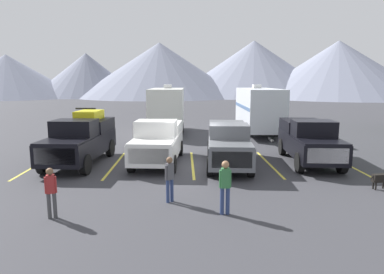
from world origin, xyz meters
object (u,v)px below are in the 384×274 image
pickup_truck_c (228,142)px  pickup_truck_d (309,140)px  pickup_truck_a (81,138)px  camper_trailer_a (167,108)px  person_a (170,176)px  person_c (51,189)px  person_b (225,184)px  dog (384,177)px  pickup_truck_b (158,141)px  camper_trailer_b (259,108)px

pickup_truck_c → pickup_truck_d: size_ratio=1.06×
pickup_truck_a → camper_trailer_a: camper_trailer_a is taller
pickup_truck_a → pickup_truck_c: bearing=-3.5°
person_a → person_c: 3.71m
pickup_truck_c → person_a: (-2.65, -5.24, -0.19)m
person_a → person_b: size_ratio=0.93×
pickup_truck_d → person_b: 8.38m
person_b → person_c: (-5.21, -0.18, -0.08)m
person_a → dog: size_ratio=1.74×
pickup_truck_b → camper_trailer_b: size_ratio=0.66×
pickup_truck_b → person_b: 7.30m
person_b → person_c: bearing=-178.0°
pickup_truck_d → camper_trailer_b: size_ratio=0.68×
pickup_truck_d → pickup_truck_b: bearing=179.1°
pickup_truck_c → camper_trailer_a: (-3.47, 10.30, 0.89)m
pickup_truck_d → person_a: size_ratio=3.60×
pickup_truck_c → dog: 6.77m
camper_trailer_a → person_c: bearing=-98.9°
camper_trailer_a → person_b: bearing=-81.3°
dog → pickup_truck_d: bearing=106.8°
person_b → camper_trailer_b: bearing=74.3°
person_a → person_c: (-3.47, -1.31, -0.01)m
pickup_truck_b → dog: pickup_truck_b is taller
pickup_truck_a → pickup_truck_b: size_ratio=1.04×
pickup_truck_a → camper_trailer_b: bearing=39.7°
camper_trailer_a → person_c: camper_trailer_a is taller
person_a → pickup_truck_a: bearing=129.1°
camper_trailer_a → person_b: 16.90m
pickup_truck_d → person_c: 12.33m
person_c → pickup_truck_c: bearing=47.0°
camper_trailer_b → person_c: bearing=-121.1°
pickup_truck_a → dog: (12.68, -4.46, -0.77)m
pickup_truck_d → dog: (1.32, -4.38, -0.68)m
camper_trailer_b → camper_trailer_a: bearing=172.4°
camper_trailer_b → pickup_truck_a: bearing=-140.3°
pickup_truck_a → camper_trailer_a: size_ratio=0.77×
pickup_truck_a → person_c: size_ratio=3.65×
camper_trailer_b → person_a: (-6.15, -14.61, -1.09)m
pickup_truck_d → camper_trailer_a: camper_trailer_a is taller
camper_trailer_a → pickup_truck_d: bearing=-52.8°
camper_trailer_a → person_b: size_ratio=4.32×
pickup_truck_b → pickup_truck_d: size_ratio=0.97×
pickup_truck_b → person_c: size_ratio=3.52×
camper_trailer_a → person_c: size_ratio=4.72×
pickup_truck_c → camper_trailer_a: camper_trailer_a is taller
pickup_truck_c → person_c: size_ratio=3.87×
camper_trailer_b → person_c: 18.63m
camper_trailer_a → dog: size_ratio=8.12×
pickup_truck_b → camper_trailer_b: camper_trailer_b is taller
pickup_truck_a → pickup_truck_b: bearing=0.4°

